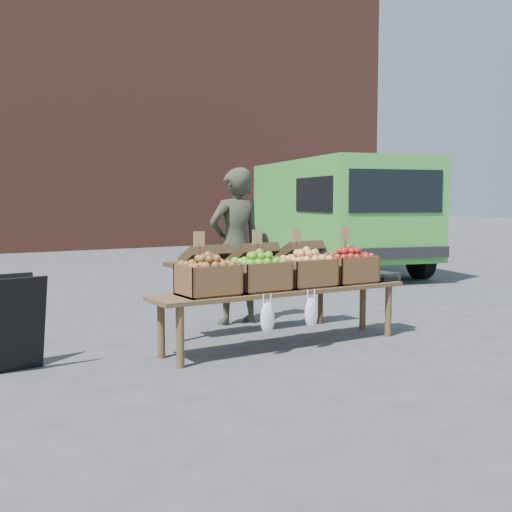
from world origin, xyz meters
TOP-DOWN VIEW (x-y plane):
  - ground at (0.00, 0.00)m, footprint 80.00×80.00m
  - brick_building at (0.00, 15.00)m, footprint 24.00×4.00m
  - delivery_van at (3.61, 5.01)m, footprint 3.37×5.27m
  - vendor at (-0.81, 1.43)m, footprint 0.66×0.45m
  - chalkboard_sign at (-3.46, 0.62)m, footprint 0.57×0.36m
  - back_table at (-0.89, 0.89)m, footprint 2.10×0.44m
  - display_bench at (-1.01, 0.17)m, footprint 2.70×0.56m
  - crate_golden_apples at (-1.83, 0.17)m, footprint 0.50×0.40m
  - crate_russet_pears at (-1.28, 0.17)m, footprint 0.50×0.40m
  - crate_red_apples at (-0.73, 0.17)m, footprint 0.50×0.40m
  - crate_green_apples at (-0.18, 0.17)m, footprint 0.50×0.40m
  - weighing_scale at (0.24, 0.17)m, footprint 0.34×0.30m

SIDE VIEW (x-z plane):
  - ground at x=0.00m, z-range 0.00..0.00m
  - display_bench at x=-1.01m, z-range 0.00..0.57m
  - chalkboard_sign at x=-3.46m, z-range 0.00..0.82m
  - back_table at x=-0.89m, z-range 0.00..1.04m
  - weighing_scale at x=0.24m, z-range 0.57..0.65m
  - crate_golden_apples at x=-1.83m, z-range 0.57..0.85m
  - crate_russet_pears at x=-1.28m, z-range 0.57..0.85m
  - crate_red_apples at x=-0.73m, z-range 0.57..0.85m
  - crate_green_apples at x=-0.18m, z-range 0.57..0.85m
  - vendor at x=-0.81m, z-range 0.00..1.79m
  - delivery_van at x=3.61m, z-range 0.00..2.18m
  - brick_building at x=0.00m, z-range 0.00..10.00m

